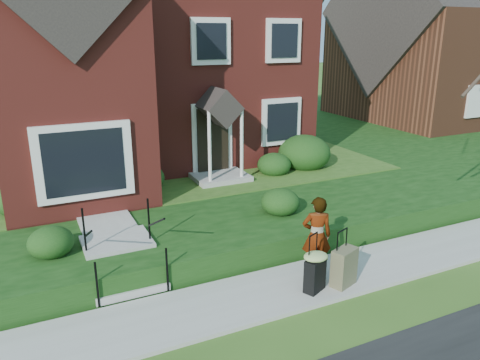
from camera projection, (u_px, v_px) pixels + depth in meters
ground at (273, 293)px, 9.09m from camera, size 120.00×120.00×0.00m
sidewalk at (273, 292)px, 9.08m from camera, size 60.00×1.60×0.08m
terrace at (230, 143)px, 20.02m from camera, size 44.00×20.00×0.60m
walkway at (96, 202)px, 12.18m from camera, size 1.20×6.00×0.06m
main_house at (131, 19)px, 15.69m from camera, size 10.40×10.20×9.40m
neighbour_house at (445, 24)px, 23.53m from camera, size 9.40×8.00×9.20m
front_steps at (122, 257)px, 9.51m from camera, size 1.40×2.02×1.50m
foundation_shrubs at (211, 170)px, 13.37m from camera, size 9.99×4.51×1.19m
woman at (317, 236)px, 9.47m from camera, size 0.71×0.60×1.67m
suitcase_black at (315, 269)px, 8.91m from camera, size 0.61×0.57×1.18m
suitcase_olive at (344, 267)px, 9.14m from camera, size 0.60×0.46×1.15m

